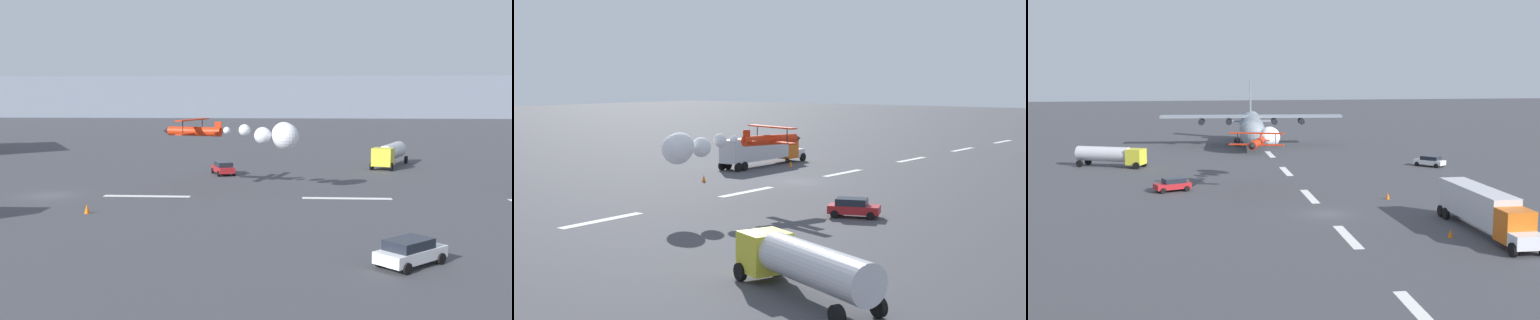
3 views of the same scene
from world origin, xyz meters
The scene contains 9 objects.
ground_plane centered at (0.00, 0.00, 0.00)m, with size 440.00×440.00×0.00m, color #424247.
runway_stripe_4 centered at (9.11, 0.00, 0.01)m, with size 8.00×0.90×0.01m, color white.
runway_stripe_5 centered at (27.33, 0.00, 0.01)m, with size 8.00×0.90×0.01m, color white.
mountain_ridge_distant centered at (0.00, 180.44, 7.94)m, with size 396.00×16.00×15.88m, color gray.
stunt_biplane_red centered at (19.85, 3.42, 5.49)m, with size 13.82×7.08×2.74m.
fuel_tanker_truck centered at (34.86, 24.10, 1.75)m, with size 6.16×10.28×2.90m.
followme_car_yellow centered at (28.92, -21.11, 0.81)m, with size 4.41×4.26×1.52m.
airport_staff_sedan centered at (14.37, 15.07, 0.81)m, with size 3.17×4.46×1.52m.
traffic_cone_far centered at (6.35, -8.12, 0.38)m, with size 0.44×0.44×0.75m, color orange.
Camera 1 is at (22.55, -53.56, 9.40)m, focal length 42.13 mm.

